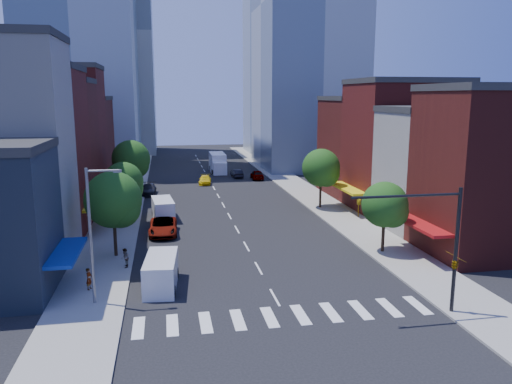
% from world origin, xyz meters
% --- Properties ---
extents(ground, '(220.00, 220.00, 0.00)m').
position_xyz_m(ground, '(0.00, 0.00, 0.00)').
color(ground, black).
rests_on(ground, ground).
extents(sidewalk_left, '(5.00, 120.00, 0.15)m').
position_xyz_m(sidewalk_left, '(-12.50, 40.00, 0.07)').
color(sidewalk_left, gray).
rests_on(sidewalk_left, ground).
extents(sidewalk_right, '(5.00, 120.00, 0.15)m').
position_xyz_m(sidewalk_right, '(12.50, 40.00, 0.07)').
color(sidewalk_right, gray).
rests_on(sidewalk_right, ground).
extents(crosswalk, '(19.00, 3.00, 0.01)m').
position_xyz_m(crosswalk, '(0.00, -3.00, 0.01)').
color(crosswalk, silver).
rests_on(crosswalk, ground).
extents(bldg_left_2, '(12.00, 9.00, 16.00)m').
position_xyz_m(bldg_left_2, '(-21.00, 20.50, 8.00)').
color(bldg_left_2, '#5E1816').
rests_on(bldg_left_2, ground).
extents(bldg_left_3, '(12.00, 8.00, 15.00)m').
position_xyz_m(bldg_left_3, '(-21.00, 29.00, 7.50)').
color(bldg_left_3, '#4F1713').
rests_on(bldg_left_3, ground).
extents(bldg_left_4, '(12.00, 9.00, 17.00)m').
position_xyz_m(bldg_left_4, '(-21.00, 37.50, 8.50)').
color(bldg_left_4, '#5E1816').
rests_on(bldg_left_4, ground).
extents(bldg_left_5, '(12.00, 10.00, 13.00)m').
position_xyz_m(bldg_left_5, '(-21.00, 47.00, 6.50)').
color(bldg_left_5, '#4F1713').
rests_on(bldg_left_5, ground).
extents(bldg_right_0, '(12.00, 9.00, 14.00)m').
position_xyz_m(bldg_right_0, '(21.00, 6.50, 7.00)').
color(bldg_right_0, '#4F1713').
rests_on(bldg_right_0, ground).
extents(bldg_right_1, '(12.00, 8.00, 12.00)m').
position_xyz_m(bldg_right_1, '(21.00, 15.00, 6.00)').
color(bldg_right_1, beige).
rests_on(bldg_right_1, ground).
extents(bldg_right_2, '(12.00, 10.00, 15.00)m').
position_xyz_m(bldg_right_2, '(21.00, 24.00, 7.50)').
color(bldg_right_2, '#5E1816').
rests_on(bldg_right_2, ground).
extents(bldg_right_3, '(12.00, 10.00, 13.00)m').
position_xyz_m(bldg_right_3, '(21.00, 34.00, 6.50)').
color(bldg_right_3, '#4F1713').
rests_on(bldg_right_3, ground).
extents(tower_ne, '(18.00, 20.00, 60.00)m').
position_xyz_m(tower_ne, '(20.00, 62.00, 30.00)').
color(tower_ne, '#9EA5AD').
rests_on(tower_ne, ground).
extents(tower_far_w, '(18.00, 18.00, 56.00)m').
position_xyz_m(tower_far_w, '(-18.00, 95.00, 28.00)').
color(tower_far_w, '#9EA5AD').
rests_on(tower_far_w, ground).
extents(traffic_signal, '(7.24, 2.24, 8.00)m').
position_xyz_m(traffic_signal, '(9.94, -4.50, 4.16)').
color(traffic_signal, black).
rests_on(traffic_signal, sidewalk_right).
extents(streetlight, '(2.25, 0.25, 9.00)m').
position_xyz_m(streetlight, '(-11.81, 1.00, 5.28)').
color(streetlight, slate).
rests_on(streetlight, sidewalk_left).
extents(tree_left_near, '(4.80, 4.80, 7.30)m').
position_xyz_m(tree_left_near, '(-11.35, 10.92, 4.87)').
color(tree_left_near, black).
rests_on(tree_left_near, sidewalk_left).
extents(tree_left_mid, '(4.20, 4.20, 6.65)m').
position_xyz_m(tree_left_mid, '(-11.35, 21.92, 4.53)').
color(tree_left_mid, black).
rests_on(tree_left_mid, sidewalk_left).
extents(tree_left_far, '(5.00, 5.00, 7.75)m').
position_xyz_m(tree_left_far, '(-11.35, 35.92, 5.20)').
color(tree_left_far, black).
rests_on(tree_left_far, sidewalk_left).
extents(tree_right_near, '(4.00, 4.00, 6.20)m').
position_xyz_m(tree_right_near, '(11.65, 7.92, 4.19)').
color(tree_right_near, black).
rests_on(tree_right_near, sidewalk_right).
extents(tree_right_far, '(4.60, 4.60, 7.20)m').
position_xyz_m(tree_right_far, '(11.65, 25.92, 4.86)').
color(tree_right_far, black).
rests_on(tree_right_far, sidewalk_right).
extents(parked_car_front, '(2.04, 4.74, 1.60)m').
position_xyz_m(parked_car_front, '(-7.97, 3.18, 0.80)').
color(parked_car_front, silver).
rests_on(parked_car_front, ground).
extents(parked_car_second, '(1.55, 3.93, 1.27)m').
position_xyz_m(parked_car_second, '(-7.50, 6.27, 0.64)').
color(parked_car_second, black).
rests_on(parked_car_second, ground).
extents(parked_car_third, '(2.83, 5.87, 1.61)m').
position_xyz_m(parked_car_third, '(-7.50, 17.50, 0.81)').
color(parked_car_third, '#999999').
rests_on(parked_car_third, ground).
extents(parked_car_rear, '(2.20, 5.07, 1.45)m').
position_xyz_m(parked_car_rear, '(-9.50, 38.80, 0.73)').
color(parked_car_rear, black).
rests_on(parked_car_rear, ground).
extents(cargo_van_near, '(2.59, 5.52, 2.28)m').
position_xyz_m(cargo_van_near, '(-7.66, 3.17, 1.13)').
color(cargo_van_near, silver).
rests_on(cargo_van_near, ground).
extents(cargo_van_far, '(2.65, 5.52, 2.27)m').
position_xyz_m(cargo_van_far, '(-7.49, 23.88, 1.13)').
color(cargo_van_far, white).
rests_on(cargo_van_far, ground).
extents(taxi, '(2.37, 4.69, 1.31)m').
position_xyz_m(taxi, '(-1.00, 45.86, 0.65)').
color(taxi, yellow).
rests_on(taxi, ground).
extents(traffic_car_oncoming, '(1.81, 4.26, 1.37)m').
position_xyz_m(traffic_car_oncoming, '(4.83, 51.32, 0.68)').
color(traffic_car_oncoming, black).
rests_on(traffic_car_oncoming, ground).
extents(traffic_car_far, '(1.98, 4.59, 1.54)m').
position_xyz_m(traffic_car_far, '(7.85, 48.78, 0.77)').
color(traffic_car_far, '#999999').
rests_on(traffic_car_far, ground).
extents(box_truck, '(2.70, 8.50, 3.42)m').
position_xyz_m(box_truck, '(2.28, 57.59, 1.62)').
color(box_truck, white).
rests_on(box_truck, ground).
extents(pedestrian_near, '(0.54, 0.66, 1.55)m').
position_xyz_m(pedestrian_near, '(-12.65, 3.47, 0.93)').
color(pedestrian_near, '#999999').
rests_on(pedestrian_near, sidewalk_left).
extents(pedestrian_far, '(0.59, 0.76, 1.55)m').
position_xyz_m(pedestrian_far, '(-10.50, 7.72, 0.93)').
color(pedestrian_far, '#999999').
rests_on(pedestrian_far, sidewalk_left).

